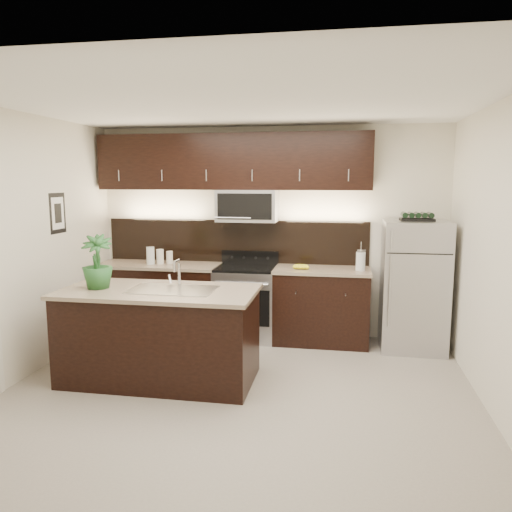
{
  "coord_description": "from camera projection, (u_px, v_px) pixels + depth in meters",
  "views": [
    {
      "loc": [
        0.95,
        -4.43,
        2.02
      ],
      "look_at": [
        0.08,
        0.55,
        1.25
      ],
      "focal_mm": 35.0,
      "sensor_mm": 36.0,
      "label": 1
    }
  ],
  "objects": [
    {
      "name": "plant",
      "position": [
        97.0,
        262.0,
        5.0
      ],
      "size": [
        0.39,
        0.39,
        0.54
      ],
      "primitive_type": "imported",
      "rotation": [
        0.0,
        0.0,
        0.36
      ],
      "color": "#235725",
      "rests_on": "island"
    },
    {
      "name": "french_press",
      "position": [
        361.0,
        260.0,
        6.01
      ],
      "size": [
        0.12,
        0.12,
        0.34
      ],
      "rotation": [
        0.0,
        0.0,
        -0.18
      ],
      "color": "silver",
      "rests_on": "counter_run"
    },
    {
      "name": "ground",
      "position": [
        238.0,
        393.0,
        4.78
      ],
      "size": [
        4.5,
        4.5,
        0.0
      ],
      "primitive_type": "plane",
      "color": "gray",
      "rests_on": "ground"
    },
    {
      "name": "room_walls",
      "position": [
        224.0,
        217.0,
        4.5
      ],
      "size": [
        4.52,
        4.02,
        2.71
      ],
      "color": "silver",
      "rests_on": "ground"
    },
    {
      "name": "sink_faucet",
      "position": [
        173.0,
        288.0,
        4.96
      ],
      "size": [
        0.84,
        0.5,
        0.28
      ],
      "color": "silver",
      "rests_on": "island"
    },
    {
      "name": "counter_run",
      "position": [
        231.0,
        302.0,
        6.43
      ],
      "size": [
        3.51,
        0.65,
        0.94
      ],
      "color": "black",
      "rests_on": "ground"
    },
    {
      "name": "upper_fixtures",
      "position": [
        234.0,
        171.0,
        6.32
      ],
      "size": [
        3.49,
        0.4,
        1.66
      ],
      "color": "black",
      "rests_on": "counter_run"
    },
    {
      "name": "bananas",
      "position": [
        297.0,
        266.0,
        6.13
      ],
      "size": [
        0.21,
        0.17,
        0.06
      ],
      "primitive_type": "ellipsoid",
      "rotation": [
        0.0,
        0.0,
        -0.04
      ],
      "color": "yellow",
      "rests_on": "counter_run"
    },
    {
      "name": "wine_rack",
      "position": [
        417.0,
        217.0,
        5.82
      ],
      "size": [
        0.38,
        0.24,
        0.09
      ],
      "color": "black",
      "rests_on": "refrigerator"
    },
    {
      "name": "refrigerator",
      "position": [
        414.0,
        286.0,
        5.94
      ],
      "size": [
        0.75,
        0.67,
        1.55
      ],
      "primitive_type": "cube",
      "color": "#B2B2B7",
      "rests_on": "ground"
    },
    {
      "name": "canisters",
      "position": [
        158.0,
        256.0,
        6.5
      ],
      "size": [
        0.32,
        0.2,
        0.23
      ],
      "rotation": [
        0.0,
        0.0,
        0.43
      ],
      "color": "silver",
      "rests_on": "counter_run"
    },
    {
      "name": "island",
      "position": [
        160.0,
        335.0,
        5.05
      ],
      "size": [
        1.96,
        0.96,
        0.94
      ],
      "color": "black",
      "rests_on": "ground"
    }
  ]
}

